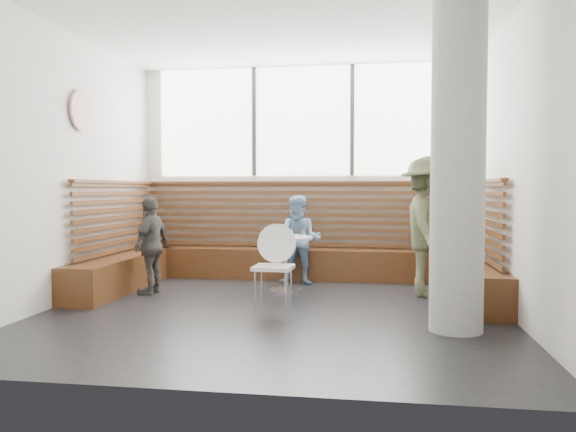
# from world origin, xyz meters

# --- Properties ---
(room) EXTENTS (5.00, 5.00, 3.20)m
(room) POSITION_xyz_m (0.00, 0.00, 1.60)
(room) COLOR silver
(room) RESTS_ON ground
(booth) EXTENTS (5.00, 2.50, 1.44)m
(booth) POSITION_xyz_m (0.00, 1.77, 0.41)
(booth) COLOR #402310
(booth) RESTS_ON ground
(concrete_column) EXTENTS (0.50, 0.50, 3.20)m
(concrete_column) POSITION_xyz_m (1.85, -0.60, 1.60)
(concrete_column) COLOR gray
(concrete_column) RESTS_ON ground
(wall_art) EXTENTS (0.03, 0.50, 0.50)m
(wall_art) POSITION_xyz_m (-2.46, 0.40, 2.30)
(wall_art) COLOR white
(wall_art) RESTS_ON room
(cafe_table) EXTENTS (0.70, 0.70, 0.72)m
(cafe_table) POSITION_xyz_m (-0.06, 1.21, 0.51)
(cafe_table) COLOR silver
(cafe_table) RESTS_ON ground
(cafe_chair) EXTENTS (0.45, 0.44, 0.94)m
(cafe_chair) POSITION_xyz_m (-0.03, 0.20, 0.55)
(cafe_chair) COLOR white
(cafe_chair) RESTS_ON ground
(adult_man) EXTENTS (0.66, 1.13, 1.75)m
(adult_man) POSITION_xyz_m (1.74, 1.16, 0.88)
(adult_man) COLOR #4D5337
(adult_man) RESTS_ON ground
(child_back) EXTENTS (0.62, 0.49, 1.25)m
(child_back) POSITION_xyz_m (0.05, 1.77, 0.63)
(child_back) COLOR #6D95BD
(child_back) RESTS_ON ground
(child_left) EXTENTS (0.39, 0.76, 1.25)m
(child_left) POSITION_xyz_m (-1.74, 0.78, 0.62)
(child_left) COLOR #484541
(child_left) RESTS_ON ground
(plate_near) EXTENTS (0.20, 0.20, 0.01)m
(plate_near) POSITION_xyz_m (-0.20, 1.30, 0.73)
(plate_near) COLOR white
(plate_near) RESTS_ON cafe_table
(plate_far) EXTENTS (0.20, 0.20, 0.01)m
(plate_far) POSITION_xyz_m (-0.00, 1.36, 0.73)
(plate_far) COLOR white
(plate_far) RESTS_ON cafe_table
(glass_left) EXTENTS (0.07, 0.07, 0.11)m
(glass_left) POSITION_xyz_m (-0.28, 1.18, 0.77)
(glass_left) COLOR white
(glass_left) RESTS_ON cafe_table
(glass_mid) EXTENTS (0.07, 0.07, 0.11)m
(glass_mid) POSITION_xyz_m (0.02, 1.17, 0.77)
(glass_mid) COLOR white
(glass_mid) RESTS_ON cafe_table
(glass_right) EXTENTS (0.06, 0.06, 0.10)m
(glass_right) POSITION_xyz_m (0.17, 1.18, 0.77)
(glass_right) COLOR white
(glass_right) RESTS_ON cafe_table
(menu_card) EXTENTS (0.21, 0.15, 0.00)m
(menu_card) POSITION_xyz_m (-0.02, 1.03, 0.72)
(menu_card) COLOR #A5C64C
(menu_card) RESTS_ON cafe_table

